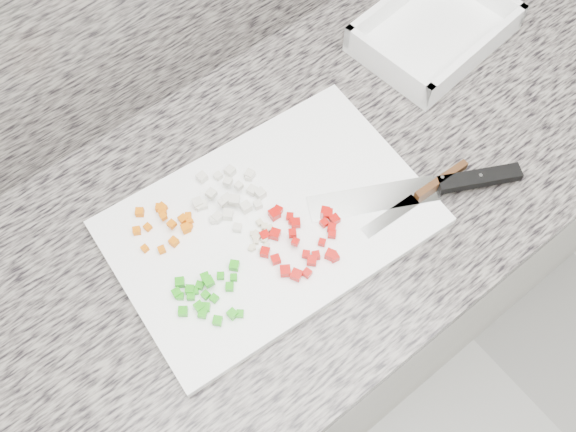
# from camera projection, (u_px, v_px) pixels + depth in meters

# --- Properties ---
(cabinet) EXTENTS (3.92, 0.62, 0.86)m
(cabinet) POSITION_uv_depth(u_px,v_px,m) (287.00, 298.00, 1.46)
(cabinet) COLOR white
(cabinet) RESTS_ON ground
(countertop) EXTENTS (3.96, 0.64, 0.04)m
(countertop) POSITION_uv_depth(u_px,v_px,m) (287.00, 201.00, 1.07)
(countertop) COLOR slate
(countertop) RESTS_ON cabinet
(cutting_board) EXTENTS (0.51, 0.36, 0.02)m
(cutting_board) POSITION_uv_depth(u_px,v_px,m) (270.00, 223.00, 1.01)
(cutting_board) COLOR white
(cutting_board) RESTS_ON countertop
(carrot_pile) EXTENTS (0.10, 0.09, 0.02)m
(carrot_pile) POSITION_uv_depth(u_px,v_px,m) (165.00, 223.00, 1.00)
(carrot_pile) COLOR #D16004
(carrot_pile) RESTS_ON cutting_board
(onion_pile) EXTENTS (0.12, 0.13, 0.02)m
(onion_pile) POSITION_uv_depth(u_px,v_px,m) (229.00, 197.00, 1.02)
(onion_pile) COLOR beige
(onion_pile) RESTS_ON cutting_board
(green_pepper_pile) EXTENTS (0.12, 0.11, 0.02)m
(green_pepper_pile) POSITION_uv_depth(u_px,v_px,m) (206.00, 294.00, 0.94)
(green_pepper_pile) COLOR #1C980D
(green_pepper_pile) RESTS_ON cutting_board
(red_pepper_pile) EXTENTS (0.14, 0.13, 0.02)m
(red_pepper_pile) POSITION_uv_depth(u_px,v_px,m) (301.00, 239.00, 0.98)
(red_pepper_pile) COLOR #AA0602
(red_pepper_pile) RESTS_ON cutting_board
(garlic_pile) EXTENTS (0.05, 0.05, 0.01)m
(garlic_pile) POSITION_uv_depth(u_px,v_px,m) (261.00, 237.00, 0.99)
(garlic_pile) COLOR beige
(garlic_pile) RESTS_ON cutting_board
(chef_knife) EXTENTS (0.33, 0.19, 0.02)m
(chef_knife) POSITION_uv_depth(u_px,v_px,m) (443.00, 185.00, 1.03)
(chef_knife) COLOR white
(chef_knife) RESTS_ON cutting_board
(paring_knife) EXTENTS (0.21, 0.03, 0.02)m
(paring_knife) POSITION_uv_depth(u_px,v_px,m) (428.00, 189.00, 1.03)
(paring_knife) COLOR white
(paring_knife) RESTS_ON cutting_board
(tray) EXTENTS (0.30, 0.23, 0.06)m
(tray) POSITION_uv_depth(u_px,v_px,m) (434.00, 32.00, 1.19)
(tray) COLOR white
(tray) RESTS_ON countertop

